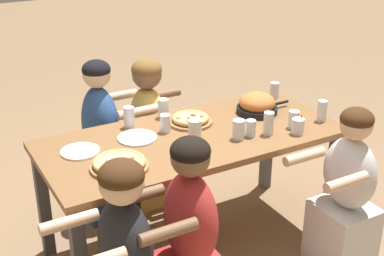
# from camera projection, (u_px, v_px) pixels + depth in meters

# --- Properties ---
(ground_plane) EXTENTS (18.00, 18.00, 0.00)m
(ground_plane) POSITION_uv_depth(u_px,v_px,m) (192.00, 242.00, 3.58)
(ground_plane) COLOR #896B4C
(ground_plane) RESTS_ON ground
(dining_table) EXTENTS (1.84, 0.84, 0.79)m
(dining_table) POSITION_uv_depth(u_px,v_px,m) (192.00, 149.00, 3.30)
(dining_table) COLOR brown
(dining_table) RESTS_ON ground
(pizza_board_main) EXTENTS (0.28, 0.28, 0.05)m
(pizza_board_main) POSITION_uv_depth(u_px,v_px,m) (190.00, 120.00, 3.42)
(pizza_board_main) COLOR #996B42
(pizza_board_main) RESTS_ON dining_table
(pizza_board_second) EXTENTS (0.32, 0.32, 0.05)m
(pizza_board_second) POSITION_uv_depth(u_px,v_px,m) (119.00, 164.00, 2.87)
(pizza_board_second) COLOR #996B42
(pizza_board_second) RESTS_ON dining_table
(skillet_bowl) EXTENTS (0.40, 0.27, 0.14)m
(skillet_bowl) POSITION_uv_depth(u_px,v_px,m) (257.00, 105.00, 3.57)
(skillet_bowl) COLOR black
(skillet_bowl) RESTS_ON dining_table
(empty_plate_a) EXTENTS (0.24, 0.24, 0.02)m
(empty_plate_a) POSITION_uv_depth(u_px,v_px,m) (137.00, 138.00, 3.21)
(empty_plate_a) COLOR white
(empty_plate_a) RESTS_ON dining_table
(empty_plate_b) EXTENTS (0.22, 0.22, 0.02)m
(empty_plate_b) POSITION_uv_depth(u_px,v_px,m) (80.00, 151.00, 3.05)
(empty_plate_b) COLOR white
(empty_plate_b) RESTS_ON dining_table
(cocktail_glass_blue) EXTENTS (0.08, 0.08, 0.12)m
(cocktail_glass_blue) POSITION_uv_depth(u_px,v_px,m) (298.00, 127.00, 3.27)
(cocktail_glass_blue) COLOR silver
(cocktail_glass_blue) RESTS_ON dining_table
(drinking_glass_a) EXTENTS (0.07, 0.07, 0.12)m
(drinking_glass_a) POSITION_uv_depth(u_px,v_px,m) (239.00, 131.00, 3.20)
(drinking_glass_a) COLOR silver
(drinking_glass_a) RESTS_ON dining_table
(drinking_glass_b) EXTENTS (0.06, 0.06, 0.14)m
(drinking_glass_b) POSITION_uv_depth(u_px,v_px,m) (268.00, 125.00, 3.25)
(drinking_glass_b) COLOR silver
(drinking_glass_b) RESTS_ON dining_table
(drinking_glass_c) EXTENTS (0.06, 0.06, 0.14)m
(drinking_glass_c) POSITION_uv_depth(u_px,v_px,m) (322.00, 111.00, 3.44)
(drinking_glass_c) COLOR silver
(drinking_glass_c) RESTS_ON dining_table
(drinking_glass_d) EXTENTS (0.07, 0.07, 0.14)m
(drinking_glass_d) POSITION_uv_depth(u_px,v_px,m) (129.00, 117.00, 3.34)
(drinking_glass_d) COLOR silver
(drinking_glass_d) RESTS_ON dining_table
(drinking_glass_e) EXTENTS (0.08, 0.08, 0.15)m
(drinking_glass_e) POSITION_uv_depth(u_px,v_px,m) (195.00, 133.00, 3.14)
(drinking_glass_e) COLOR silver
(drinking_glass_e) RESTS_ON dining_table
(drinking_glass_f) EXTENTS (0.06, 0.06, 0.10)m
(drinking_glass_f) POSITION_uv_depth(u_px,v_px,m) (251.00, 128.00, 3.23)
(drinking_glass_f) COLOR silver
(drinking_glass_f) RESTS_ON dining_table
(drinking_glass_g) EXTENTS (0.07, 0.07, 0.13)m
(drinking_glass_g) POSITION_uv_depth(u_px,v_px,m) (164.00, 109.00, 3.50)
(drinking_glass_g) COLOR silver
(drinking_glass_g) RESTS_ON dining_table
(drinking_glass_h) EXTENTS (0.07, 0.07, 0.11)m
(drinking_glass_h) POSITION_uv_depth(u_px,v_px,m) (294.00, 120.00, 3.35)
(drinking_glass_h) COLOR silver
(drinking_glass_h) RESTS_ON dining_table
(drinking_glass_i) EXTENTS (0.07, 0.07, 0.11)m
(drinking_glass_i) POSITION_uv_depth(u_px,v_px,m) (165.00, 124.00, 3.29)
(drinking_glass_i) COLOR silver
(drinking_glass_i) RESTS_ON dining_table
(drinking_glass_j) EXTENTS (0.06, 0.06, 0.12)m
(drinking_glass_j) POSITION_uv_depth(u_px,v_px,m) (274.00, 90.00, 3.82)
(drinking_glass_j) COLOR silver
(drinking_glass_j) RESTS_ON dining_table
(diner_far_center) EXTENTS (0.51, 0.40, 1.10)m
(diner_far_center) POSITION_uv_depth(u_px,v_px,m) (149.00, 137.00, 3.88)
(diner_far_center) COLOR gold
(diner_far_center) RESTS_ON ground
(diner_near_midleft) EXTENTS (0.51, 0.40, 1.12)m
(diner_near_midleft) POSITION_uv_depth(u_px,v_px,m) (190.00, 246.00, 2.70)
(diner_near_midleft) COLOR #B22D2D
(diner_near_midleft) RESTS_ON ground
(diner_near_right) EXTENTS (0.51, 0.40, 1.05)m
(diner_near_right) POSITION_uv_depth(u_px,v_px,m) (346.00, 197.00, 3.19)
(diner_near_right) COLOR silver
(diner_near_right) RESTS_ON ground
(diner_far_midleft) EXTENTS (0.51, 0.40, 1.15)m
(diner_far_midleft) POSITION_uv_depth(u_px,v_px,m) (103.00, 147.00, 3.71)
(diner_far_midleft) COLOR #2D5193
(diner_far_midleft) RESTS_ON ground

